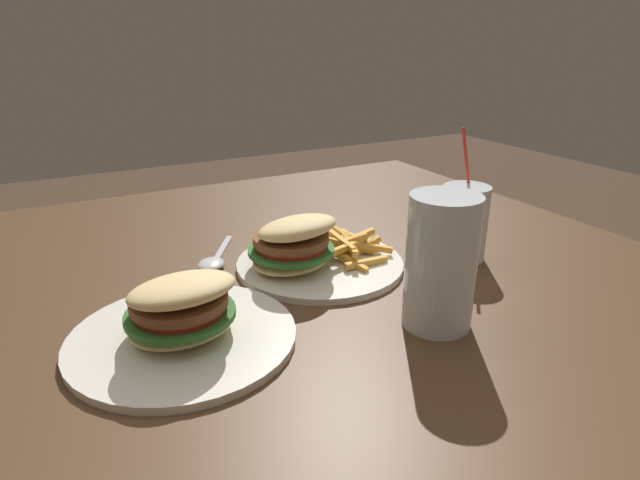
# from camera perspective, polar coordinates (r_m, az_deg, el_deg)

# --- Properties ---
(dining_table) EXTENTS (1.25, 1.19, 0.75)m
(dining_table) POSITION_cam_1_polar(r_m,az_deg,el_deg) (0.85, -3.32, -13.01)
(dining_table) COLOR #4C331E
(dining_table) RESTS_ON ground_plane
(meal_plate_near) EXTENTS (0.26, 0.26, 0.10)m
(meal_plate_near) POSITION_cam_1_polar(r_m,az_deg,el_deg) (0.82, -1.39, -1.12)
(meal_plate_near) COLOR silver
(meal_plate_near) RESTS_ON dining_table
(beer_glass) EXTENTS (0.09, 0.09, 0.17)m
(beer_glass) POSITION_cam_1_polar(r_m,az_deg,el_deg) (0.67, 12.75, -2.55)
(beer_glass) COLOR silver
(beer_glass) RESTS_ON dining_table
(juice_glass) EXTENTS (0.07, 0.07, 0.21)m
(juice_glass) POSITION_cam_1_polar(r_m,az_deg,el_deg) (0.89, 15.06, 1.43)
(juice_glass) COLOR silver
(juice_glass) RESTS_ON dining_table
(spoon) EXTENTS (0.11, 0.15, 0.01)m
(spoon) POSITION_cam_1_polar(r_m,az_deg,el_deg) (0.86, -11.41, -2.37)
(spoon) COLOR silver
(spoon) RESTS_ON dining_table
(meal_plate_far) EXTENTS (0.27, 0.27, 0.10)m
(meal_plate_far) POSITION_cam_1_polar(r_m,az_deg,el_deg) (0.65, -14.51, -8.17)
(meal_plate_far) COLOR silver
(meal_plate_far) RESTS_ON dining_table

